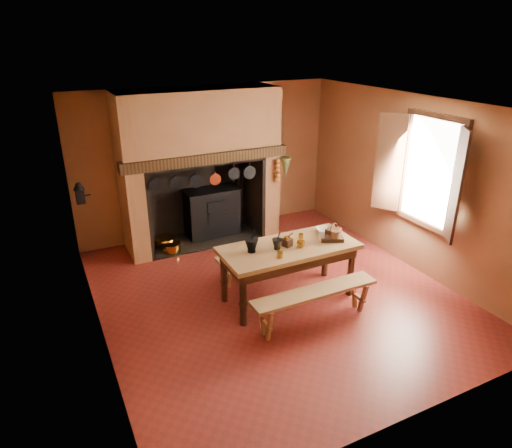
{
  "coord_description": "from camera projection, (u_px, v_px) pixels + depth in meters",
  "views": [
    {
      "loc": [
        -2.89,
        -5.24,
        3.67
      ],
      "look_at": [
        -0.16,
        0.3,
        1.06
      ],
      "focal_mm": 32.0,
      "sensor_mm": 36.0,
      "label": 1
    }
  ],
  "objects": [
    {
      "name": "floor",
      "position": [
        274.0,
        293.0,
        6.94
      ],
      "size": [
        5.5,
        5.5,
        0.0
      ],
      "primitive_type": "plane",
      "color": "maroon",
      "rests_on": "ground"
    },
    {
      "name": "ceiling",
      "position": [
        278.0,
        105.0,
        5.85
      ],
      "size": [
        5.5,
        5.5,
        0.0
      ],
      "primitive_type": "plane",
      "rotation": [
        3.14,
        0.0,
        0.0
      ],
      "color": "silver",
      "rests_on": "back_wall"
    },
    {
      "name": "back_wall",
      "position": [
        207.0,
        161.0,
        8.66
      ],
      "size": [
        5.0,
        0.02,
        2.8
      ],
      "primitive_type": "cube",
      "color": "#9B5F3E",
      "rests_on": "floor"
    },
    {
      "name": "wall_left",
      "position": [
        90.0,
        240.0,
        5.38
      ],
      "size": [
        0.02,
        5.5,
        2.8
      ],
      "primitive_type": "cube",
      "color": "#9B5F3E",
      "rests_on": "floor"
    },
    {
      "name": "wall_right",
      "position": [
        411.0,
        183.0,
        7.41
      ],
      "size": [
        0.02,
        5.5,
        2.8
      ],
      "primitive_type": "cube",
      "color": "#9B5F3E",
      "rests_on": "floor"
    },
    {
      "name": "wall_front",
      "position": [
        421.0,
        304.0,
        4.12
      ],
      "size": [
        5.0,
        0.02,
        2.8
      ],
      "primitive_type": "cube",
      "color": "#9B5F3E",
      "rests_on": "floor"
    },
    {
      "name": "chimney_breast",
      "position": [
        199.0,
        146.0,
        8.02
      ],
      "size": [
        2.95,
        0.96,
        2.8
      ],
      "color": "#9B5F3E",
      "rests_on": "floor"
    },
    {
      "name": "iron_range",
      "position": [
        212.0,
        211.0,
        8.75
      ],
      "size": [
        1.12,
        0.55,
        1.6
      ],
      "color": "black",
      "rests_on": "floor"
    },
    {
      "name": "hearth_pans",
      "position": [
        166.0,
        244.0,
        8.31
      ],
      "size": [
        0.51,
        0.62,
        0.2
      ],
      "color": "#B7862A",
      "rests_on": "floor"
    },
    {
      "name": "hanging_pans",
      "position": [
        208.0,
        179.0,
        7.77
      ],
      "size": [
        1.92,
        0.29,
        0.27
      ],
      "color": "black",
      "rests_on": "chimney_breast"
    },
    {
      "name": "onion_string",
      "position": [
        277.0,
        171.0,
        8.3
      ],
      "size": [
        0.12,
        0.1,
        0.46
      ],
      "primitive_type": null,
      "color": "#A1581D",
      "rests_on": "chimney_breast"
    },
    {
      "name": "herb_bunch",
      "position": [
        286.0,
        167.0,
        8.36
      ],
      "size": [
        0.2,
        0.2,
        0.35
      ],
      "primitive_type": "cone",
      "rotation": [
        3.14,
        0.0,
        0.0
      ],
      "color": "#5E6B32",
      "rests_on": "chimney_breast"
    },
    {
      "name": "window",
      "position": [
        425.0,
        173.0,
        6.9
      ],
      "size": [
        0.39,
        1.75,
        1.76
      ],
      "color": "white",
      "rests_on": "wall_right"
    },
    {
      "name": "wall_coffee_mill",
      "position": [
        79.0,
        192.0,
        6.65
      ],
      "size": [
        0.23,
        0.16,
        0.31
      ],
      "color": "black",
      "rests_on": "wall_left"
    },
    {
      "name": "work_table",
      "position": [
        289.0,
        254.0,
        6.54
      ],
      "size": [
        1.98,
        0.88,
        0.86
      ],
      "color": "#A4834B",
      "rests_on": "floor"
    },
    {
      "name": "bench_front",
      "position": [
        315.0,
        299.0,
        6.09
      ],
      "size": [
        1.81,
        0.32,
        0.51
      ],
      "color": "#A4834B",
      "rests_on": "floor"
    },
    {
      "name": "bench_back",
      "position": [
        266.0,
        257.0,
        7.29
      ],
      "size": [
        1.64,
        0.29,
        0.46
      ],
      "color": "#A4834B",
      "rests_on": "floor"
    },
    {
      "name": "mortar_large",
      "position": [
        252.0,
        245.0,
        6.27
      ],
      "size": [
        0.19,
        0.19,
        0.33
      ],
      "rotation": [
        0.0,
        0.0,
        0.25
      ],
      "color": "black",
      "rests_on": "work_table"
    },
    {
      "name": "mortar_small",
      "position": [
        277.0,
        244.0,
        6.36
      ],
      "size": [
        0.15,
        0.15,
        0.26
      ],
      "rotation": [
        0.0,
        0.0,
        -0.18
      ],
      "color": "black",
      "rests_on": "work_table"
    },
    {
      "name": "coffee_grinder",
      "position": [
        287.0,
        242.0,
        6.46
      ],
      "size": [
        0.17,
        0.15,
        0.18
      ],
      "rotation": [
        0.0,
        0.0,
        0.32
      ],
      "color": "#321A10",
      "rests_on": "work_table"
    },
    {
      "name": "brass_mug_a",
      "position": [
        280.0,
        254.0,
        6.14
      ],
      "size": [
        0.11,
        0.11,
        0.09
      ],
      "primitive_type": "cylinder",
      "rotation": [
        0.0,
        0.0,
        -0.43
      ],
      "color": "#B7862A",
      "rests_on": "work_table"
    },
    {
      "name": "brass_mug_b",
      "position": [
        301.0,
        236.0,
        6.69
      ],
      "size": [
        0.08,
        0.08,
        0.08
      ],
      "primitive_type": "cylinder",
      "rotation": [
        0.0,
        0.0,
        0.11
      ],
      "color": "#B7862A",
      "rests_on": "work_table"
    },
    {
      "name": "mixing_bowl",
      "position": [
        326.0,
        230.0,
        6.91
      ],
      "size": [
        0.3,
        0.3,
        0.07
      ],
      "primitive_type": "imported",
      "rotation": [
        0.0,
        0.0,
        -0.03
      ],
      "color": "#BCB591",
      "rests_on": "work_table"
    },
    {
      "name": "stoneware_crock",
      "position": [
        335.0,
        236.0,
        6.61
      ],
      "size": [
        0.13,
        0.13,
        0.16
      ],
      "primitive_type": "cylinder",
      "rotation": [
        0.0,
        0.0,
        -0.03
      ],
      "color": "brown",
      "rests_on": "work_table"
    },
    {
      "name": "glass_jar",
      "position": [
        321.0,
        236.0,
        6.62
      ],
      "size": [
        0.12,
        0.12,
        0.16
      ],
      "primitive_type": "cylinder",
      "rotation": [
        0.0,
        0.0,
        0.39
      ],
      "color": "beige",
      "rests_on": "work_table"
    },
    {
      "name": "wicker_basket",
      "position": [
        333.0,
        232.0,
        6.77
      ],
      "size": [
        0.27,
        0.24,
        0.21
      ],
      "rotation": [
        0.0,
        0.0,
        0.43
      ],
      "color": "#472B15",
      "rests_on": "work_table"
    },
    {
      "name": "wooden_tray",
      "position": [
        331.0,
        238.0,
        6.67
      ],
      "size": [
        0.4,
        0.35,
        0.06
      ],
      "primitive_type": "cube",
      "rotation": [
        0.0,
        0.0,
        -0.44
      ],
      "color": "#321A10",
      "rests_on": "work_table"
    },
    {
      "name": "brass_cup",
      "position": [
        301.0,
        244.0,
        6.43
      ],
      "size": [
        0.13,
        0.13,
        0.09
      ],
      "primitive_type": "imported",
      "rotation": [
        0.0,
        0.0,
        -0.14
      ],
      "color": "#B7862A",
      "rests_on": "work_table"
    }
  ]
}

